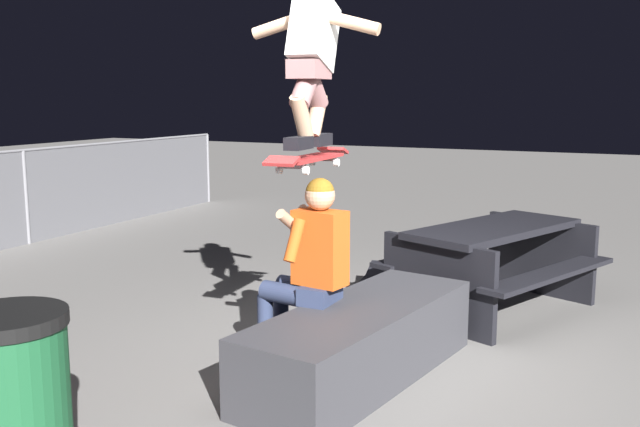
# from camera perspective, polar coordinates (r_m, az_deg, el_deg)

# --- Properties ---
(ground_plane) EXTENTS (40.00, 40.00, 0.00)m
(ground_plane) POSITION_cam_1_polar(r_m,az_deg,el_deg) (5.06, 4.34, -12.13)
(ground_plane) COLOR slate
(ledge_box_main) EXTENTS (2.08, 0.97, 0.49)m
(ledge_box_main) POSITION_cam_1_polar(r_m,az_deg,el_deg) (4.79, 3.27, -10.26)
(ledge_box_main) COLOR #38383D
(ledge_box_main) RESTS_ON ground
(person_sitting_on_ledge) EXTENTS (0.60, 0.78, 1.33)m
(person_sitting_on_ledge) POSITION_cam_1_polar(r_m,az_deg,el_deg) (4.80, -1.05, -4.04)
(person_sitting_on_ledge) COLOR #2D3856
(person_sitting_on_ledge) RESTS_ON ground
(skateboard) EXTENTS (1.03, 0.28, 0.13)m
(skateboard) POSITION_cam_1_polar(r_m,az_deg,el_deg) (4.68, -0.85, 4.41)
(skateboard) COLOR #B72D2D
(skater_airborne) EXTENTS (0.63, 0.89, 1.12)m
(skater_airborne) POSITION_cam_1_polar(r_m,az_deg,el_deg) (4.72, -0.61, 12.80)
(skater_airborne) COLOR black
(kicker_ramp) EXTENTS (1.10, 0.89, 0.34)m
(kicker_ramp) POSITION_cam_1_polar(r_m,az_deg,el_deg) (6.58, 6.31, -6.51)
(kicker_ramp) COLOR black
(kicker_ramp) RESTS_ON ground
(picnic_table_back) EXTENTS (2.08, 1.88, 0.75)m
(picnic_table_back) POSITION_cam_1_polar(r_m,az_deg,el_deg) (6.37, 13.67, -3.14)
(picnic_table_back) COLOR black
(picnic_table_back) RESTS_ON ground
(trash_bin) EXTENTS (0.51, 0.51, 0.95)m
(trash_bin) POSITION_cam_1_polar(r_m,az_deg,el_deg) (3.49, -23.26, -14.70)
(trash_bin) COLOR #19512D
(trash_bin) RESTS_ON ground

